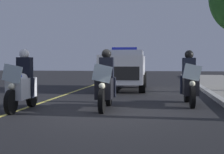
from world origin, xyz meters
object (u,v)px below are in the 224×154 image
(police_motorcycle_lead_left, at_px, (22,85))
(police_motorcycle_trailing, at_px, (189,83))
(police_motorcycle_lead_right, at_px, (106,85))
(police_suv, at_px, (124,68))

(police_motorcycle_lead_left, distance_m, police_motorcycle_trailing, 5.04)
(police_motorcycle_lead_left, bearing_deg, police_motorcycle_trailing, 111.39)
(police_motorcycle_lead_left, bearing_deg, police_motorcycle_lead_right, 102.84)
(police_motorcycle_lead_right, bearing_deg, police_motorcycle_lead_left, -77.16)
(police_motorcycle_lead_left, xyz_separation_m, police_motorcycle_lead_right, (-0.52, 2.27, 0.00))
(police_motorcycle_lead_left, xyz_separation_m, police_suv, (-7.11, 2.05, 0.37))
(police_motorcycle_trailing, relative_size, police_suv, 0.43)
(police_motorcycle_trailing, distance_m, police_suv, 5.91)
(police_motorcycle_lead_right, distance_m, police_suv, 6.61)
(police_motorcycle_lead_left, relative_size, police_suv, 0.43)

